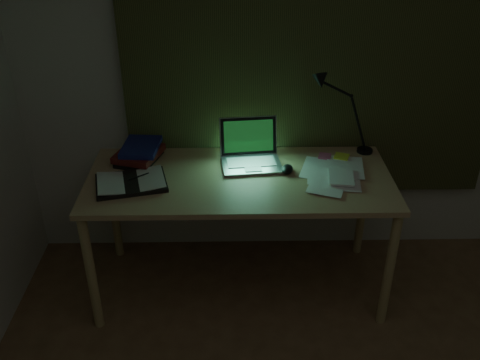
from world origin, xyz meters
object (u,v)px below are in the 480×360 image
object	(u,v)px
desk	(240,234)
desk_lamp	(370,113)
book_stack	(140,152)
loose_papers	(332,177)
open_textbook	(131,182)
laptop	(252,147)

from	to	relation	value
desk	desk_lamp	world-z (taller)	desk_lamp
desk	book_stack	world-z (taller)	book_stack
desk	loose_papers	bearing A→B (deg)	-1.98
desk_lamp	loose_papers	bearing A→B (deg)	-113.78
open_textbook	book_stack	world-z (taller)	book_stack
laptop	desk_lamp	distance (m)	0.72
desk	book_stack	xyz separation A→B (m)	(-0.58, 0.21, 0.44)
desk	book_stack	size ratio (longest dim) A/B	6.33
desk	desk_lamp	distance (m)	1.03
laptop	desk_lamp	world-z (taller)	desk_lamp
book_stack	loose_papers	xyz separation A→B (m)	(1.09, -0.23, -0.04)
book_stack	open_textbook	bearing A→B (deg)	-91.85
laptop	open_textbook	distance (m)	0.69
desk	book_stack	bearing A→B (deg)	160.14
laptop	book_stack	world-z (taller)	laptop
loose_papers	desk_lamp	size ratio (longest dim) A/B	0.64
book_stack	loose_papers	size ratio (longest dim) A/B	0.83
laptop	desk_lamp	xyz separation A→B (m)	(0.69, 0.17, 0.13)
open_textbook	laptop	bearing A→B (deg)	3.36
open_textbook	desk_lamp	world-z (taller)	desk_lamp
desk	desk_lamp	size ratio (longest dim) A/B	3.33
desk	loose_papers	world-z (taller)	loose_papers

